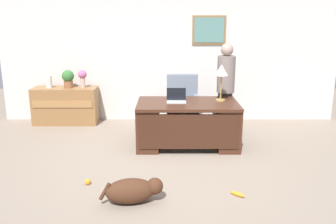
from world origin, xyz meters
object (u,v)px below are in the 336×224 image
(credenza, at_px, (66,106))
(armchair, at_px, (182,106))
(laptop, at_px, (176,98))
(vase_empty, at_px, (49,82))
(potted_plant, at_px, (68,78))
(person_standing, at_px, (225,89))
(dog_toy_ball, at_px, (88,182))
(dog_toy_bone, at_px, (237,194))
(desk, at_px, (187,123))
(dog_lying, at_px, (133,190))
(desk_lamp, at_px, (221,72))
(vase_with_flowers, at_px, (82,77))

(credenza, height_order, armchair, armchair)
(credenza, height_order, laptop, laptop)
(vase_empty, height_order, potted_plant, potted_plant)
(credenza, bearing_deg, person_standing, -13.33)
(person_standing, relative_size, vase_empty, 6.93)
(dog_toy_ball, xyz_separation_m, dog_toy_bone, (1.90, -0.31, -0.01))
(laptop, xyz_separation_m, dog_toy_ball, (-1.19, -1.56, -0.77))
(desk, xyz_separation_m, armchair, (-0.05, 0.91, 0.07))
(desk, xyz_separation_m, dog_lying, (-0.74, -1.95, -0.25))
(armchair, relative_size, dog_toy_bone, 5.44)
(dog_toy_ball, bearing_deg, armchair, 60.95)
(dog_lying, height_order, desk_lamp, desk_lamp)
(dog_toy_bone, bearing_deg, dog_lying, -172.87)
(person_standing, distance_m, dog_toy_bone, 2.56)
(dog_lying, height_order, vase_empty, vase_empty)
(credenza, xyz_separation_m, dog_toy_ball, (1.05, -2.83, -0.34))
(desk, height_order, laptop, laptop)
(vase_empty, relative_size, potted_plant, 0.68)
(vase_with_flowers, bearing_deg, laptop, -34.47)
(dog_lying, xyz_separation_m, vase_with_flowers, (-1.31, 3.31, 0.82))
(laptop, xyz_separation_m, vase_empty, (-2.55, 1.28, 0.06))
(armchair, xyz_separation_m, dog_toy_ball, (-1.33, -2.39, -0.44))
(person_standing, xyz_separation_m, laptop, (-0.91, -0.53, -0.06))
(vase_with_flowers, relative_size, vase_empty, 1.47)
(desk_lamp, distance_m, dog_toy_ball, 2.80)
(desk, height_order, desk_lamp, desk_lamp)
(laptop, bearing_deg, dog_toy_ball, -127.41)
(potted_plant, bearing_deg, dog_toy_ball, -71.21)
(vase_empty, bearing_deg, desk, -26.35)
(desk_lamp, relative_size, potted_plant, 1.72)
(laptop, bearing_deg, dog_lying, -105.10)
(armchair, distance_m, vase_with_flowers, 2.11)
(dog_toy_bone, bearing_deg, laptop, 110.86)
(dog_toy_bone, bearing_deg, vase_empty, 135.98)
(desk, relative_size, vase_with_flowers, 4.68)
(credenza, bearing_deg, armchair, -10.53)
(armchair, relative_size, vase_with_flowers, 2.96)
(potted_plant, bearing_deg, person_standing, -13.71)
(desk, relative_size, armchair, 1.58)
(vase_empty, xyz_separation_m, dog_toy_bone, (3.26, -3.15, -0.84))
(laptop, height_order, dog_toy_ball, laptop)
(credenza, relative_size, dog_toy_bone, 6.60)
(person_standing, height_order, dog_lying, person_standing)
(desk, xyz_separation_m, laptop, (-0.19, 0.08, 0.40))
(dog_lying, bearing_deg, dog_toy_bone, 7.13)
(armchair, xyz_separation_m, dog_lying, (-0.69, -2.87, -0.32))
(dog_toy_ball, bearing_deg, laptop, 52.59)
(person_standing, xyz_separation_m, vase_with_flowers, (-2.77, 0.75, 0.10))
(armchair, height_order, vase_with_flowers, vase_with_flowers)
(dog_lying, relative_size, potted_plant, 2.09)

